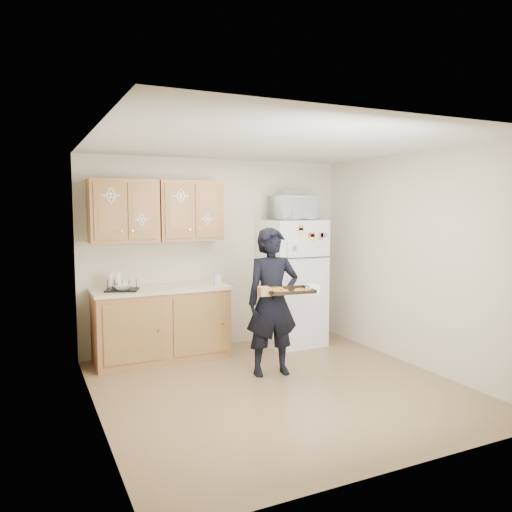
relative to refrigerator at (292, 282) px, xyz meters
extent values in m
plane|color=brown|center=(-0.95, -1.43, -0.85)|extent=(3.60, 3.60, 0.00)
plane|color=silver|center=(-0.95, -1.43, 1.65)|extent=(3.60, 3.60, 0.00)
cube|color=beige|center=(-0.95, 0.37, 0.40)|extent=(3.60, 0.04, 2.50)
cube|color=beige|center=(-0.95, -3.23, 0.40)|extent=(3.60, 0.04, 2.50)
cube|color=beige|center=(-2.75, -1.43, 0.40)|extent=(0.04, 3.60, 2.50)
cube|color=beige|center=(0.85, -1.43, 0.40)|extent=(0.04, 3.60, 2.50)
cube|color=white|center=(0.00, 0.00, 0.00)|extent=(0.75, 0.70, 1.70)
cube|color=#9B6435|center=(-1.80, 0.05, -0.42)|extent=(1.60, 0.60, 0.86)
cube|color=beige|center=(-1.80, 0.05, 0.03)|extent=(1.64, 0.64, 0.04)
cube|color=#9B6435|center=(-2.20, 0.18, 0.98)|extent=(0.80, 0.33, 0.75)
cube|color=#9B6435|center=(-1.38, 0.18, 0.98)|extent=(0.80, 0.33, 0.75)
cube|color=gold|center=(0.52, 0.24, -0.69)|extent=(0.20, 0.07, 0.32)
imported|color=black|center=(-0.81, -1.00, -0.03)|extent=(0.65, 0.47, 1.65)
cube|color=black|center=(-0.77, -1.30, 0.14)|extent=(0.53, 0.42, 0.04)
cylinder|color=orange|center=(-0.90, -1.37, 0.16)|extent=(0.16, 0.16, 0.02)
cylinder|color=orange|center=(-0.67, -1.40, 0.16)|extent=(0.16, 0.16, 0.02)
cylinder|color=orange|center=(-0.87, -1.21, 0.16)|extent=(0.16, 0.16, 0.02)
imported|color=white|center=(-0.02, -0.05, 1.01)|extent=(0.60, 0.42, 0.32)
cube|color=#B1B2B8|center=(0.00, -0.02, 1.20)|extent=(0.33, 0.24, 0.07)
cube|color=black|center=(-2.27, 0.00, 0.12)|extent=(0.44, 0.38, 0.15)
imported|color=white|center=(-2.28, 0.00, 0.10)|extent=(0.25, 0.25, 0.06)
imported|color=white|center=(-1.10, -0.06, 0.14)|extent=(0.10, 0.10, 0.17)
camera|label=1|loc=(-3.31, -5.87, 1.02)|focal=35.00mm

